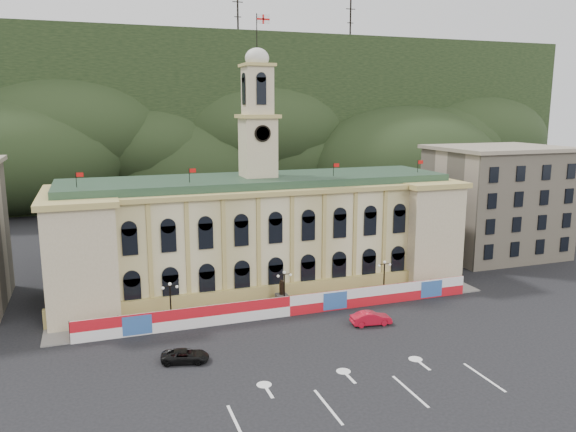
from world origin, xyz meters
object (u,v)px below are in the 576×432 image
object	(u,v)px
red_sedan	(371,318)
black_suv	(185,356)
statue	(282,299)
lamp_center	(284,287)

from	to	relation	value
red_sedan	black_suv	xyz separation A→B (m)	(-22.08, -2.60, -0.13)
statue	black_suv	world-z (taller)	statue
lamp_center	black_suv	size ratio (longest dim) A/B	1.00
black_suv	red_sedan	bearing A→B (deg)	-68.49
statue	red_sedan	xyz separation A→B (m)	(8.02, -8.82, -0.40)
red_sedan	black_suv	size ratio (longest dim) A/B	0.96
statue	red_sedan	distance (m)	11.93
statue	lamp_center	distance (m)	2.14
statue	lamp_center	size ratio (longest dim) A/B	0.72
statue	red_sedan	bearing A→B (deg)	-47.71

